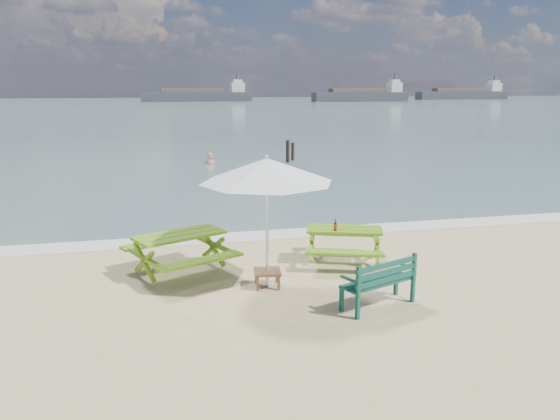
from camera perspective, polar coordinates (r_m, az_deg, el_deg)
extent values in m
plane|color=slate|center=(93.24, -11.76, 10.39)|extent=(300.00, 300.00, 0.00)
cube|color=silver|center=(13.49, -1.50, -2.64)|extent=(22.00, 0.90, 0.01)
cube|color=#6A9C17|center=(10.74, -10.47, -2.59)|extent=(1.88, 1.43, 0.05)
cube|color=#6A9C17|center=(11.52, -12.24, -3.26)|extent=(1.67, 0.98, 0.05)
cube|color=#6A9C17|center=(10.16, -8.31, -5.29)|extent=(1.67, 0.98, 0.05)
cube|color=#6A9C17|center=(10.86, -10.38, -4.75)|extent=(1.85, 1.53, 0.72)
cube|color=#629516|center=(11.36, 6.77, -2.03)|extent=(1.68, 1.19, 0.05)
cube|color=#629516|center=(12.13, 6.71, -2.47)|extent=(1.53, 0.76, 0.05)
cube|color=#629516|center=(10.75, 6.75, -4.49)|extent=(1.53, 0.76, 0.05)
cube|color=#629516|center=(11.46, 6.72, -3.88)|extent=(1.64, 1.29, 0.65)
cube|color=#104236|center=(9.29, 10.16, -7.41)|extent=(1.41, 0.87, 0.04)
cube|color=#104236|center=(9.07, 11.16, -6.39)|extent=(1.28, 0.53, 0.35)
cube|color=#104236|center=(9.36, 10.11, -8.63)|extent=(1.34, 0.89, 0.43)
cube|color=brown|center=(10.04, -1.34, -6.46)|extent=(0.54, 0.54, 0.05)
cube|color=brown|center=(10.10, -1.33, -7.28)|extent=(0.47, 0.47, 0.27)
cylinder|color=silver|center=(9.79, -1.36, -1.68)|extent=(0.05, 0.05, 2.31)
cone|color=white|center=(9.59, -1.40, 4.17)|extent=(2.70, 2.70, 0.43)
cylinder|color=brown|center=(11.12, 5.79, -1.80)|extent=(0.06, 0.06, 0.15)
cylinder|color=brown|center=(11.08, 5.81, -1.10)|extent=(0.03, 0.03, 0.07)
cylinder|color=red|center=(11.12, 5.79, -1.80)|extent=(0.06, 0.06, 0.06)
imported|color=tan|center=(26.03, -7.31, 4.15)|extent=(0.66, 0.48, 1.67)
cylinder|color=black|center=(26.32, 0.82, 5.94)|extent=(0.18, 0.18, 1.27)
cylinder|color=black|center=(27.01, 1.34, 5.91)|extent=(0.16, 0.16, 1.08)
cube|color=#373B41|center=(130.38, 8.37, 11.59)|extent=(22.58, 4.41, 2.20)
cube|color=silver|center=(133.85, 11.87, 12.43)|extent=(2.76, 3.05, 2.20)
cube|color=#373B41|center=(157.13, 18.46, 11.28)|extent=(25.56, 4.57, 2.20)
cube|color=silver|center=(162.52, 21.45, 11.86)|extent=(3.12, 3.07, 2.20)
cube|color=#373B41|center=(131.22, -8.70, 11.59)|extent=(25.52, 4.45, 2.20)
cube|color=silver|center=(132.50, -4.47, 12.66)|extent=(3.11, 3.05, 2.20)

